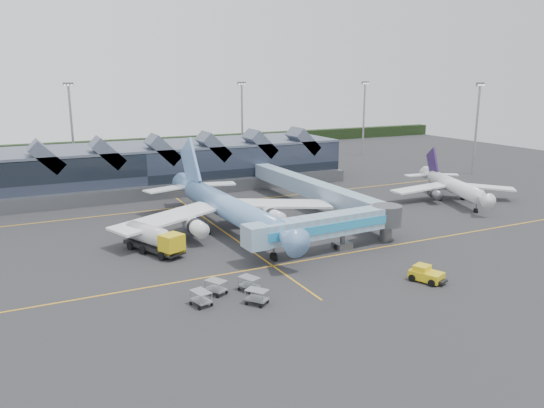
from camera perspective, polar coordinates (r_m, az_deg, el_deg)
name	(u,v)px	position (r m, az deg, el deg)	size (l,w,h in m)	color
ground	(248,248)	(75.47, -2.60, -4.80)	(260.00, 260.00, 0.00)	#29292B
taxi_stripes	(223,231)	(84.32, -5.34, -2.87)	(120.00, 60.00, 0.01)	orange
tree_line_far	(111,146)	(179.33, -16.98, 5.96)	(260.00, 4.00, 4.00)	black
terminal	(137,168)	(117.00, -14.34, 3.82)	(90.00, 22.25, 12.52)	black
light_masts	(224,122)	(138.20, -5.20, 8.79)	(132.40, 42.56, 22.45)	gray
main_airliner	(226,206)	(83.11, -5.00, -0.25)	(36.91, 42.44, 13.64)	#6092C4
regional_jet	(452,185)	(110.01, 18.79, 1.93)	(23.87, 26.70, 9.44)	white
jet_bridge	(336,225)	(74.36, 6.95, -2.21)	(25.51, 5.10, 5.42)	#80B7D5
fuel_truck	(152,237)	(75.20, -12.80, -3.53)	(6.69, 10.86, 3.73)	black
pushback_tug	(426,274)	(66.11, 16.23, -7.28)	(3.71, 4.60, 1.85)	gold
baggage_carts	(231,290)	(58.93, -4.44, -9.26)	(8.34, 7.19, 1.62)	#93969B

